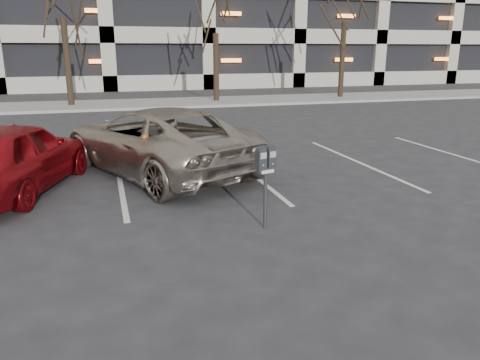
# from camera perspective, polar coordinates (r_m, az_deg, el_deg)

# --- Properties ---
(ground) EXTENTS (140.00, 140.00, 0.00)m
(ground) POSITION_cam_1_polar(r_m,az_deg,el_deg) (8.02, -3.68, -3.54)
(ground) COLOR #28282B
(ground) RESTS_ON ground
(sidewalk) EXTENTS (80.00, 4.00, 0.12)m
(sidewalk) POSITION_cam_1_polar(r_m,az_deg,el_deg) (23.59, -12.48, 9.04)
(sidewalk) COLOR gray
(sidewalk) RESTS_ON ground
(stall_lines) EXTENTS (16.90, 5.20, 0.00)m
(stall_lines) POSITION_cam_1_polar(r_m,az_deg,el_deg) (10.05, -14.45, -0.01)
(stall_lines) COLOR silver
(stall_lines) RESTS_ON ground
(parking_meter) EXTENTS (0.34, 0.21, 1.25)m
(parking_meter) POSITION_cam_1_polar(r_m,az_deg,el_deg) (6.90, 3.16, 1.59)
(parking_meter) COLOR black
(parking_meter) RESTS_ON ground
(suv_silver) EXTENTS (4.35, 5.71, 1.45)m
(suv_silver) POSITION_cam_1_polar(r_m,az_deg,el_deg) (10.35, -10.08, 4.76)
(suv_silver) COLOR #A89F8F
(suv_silver) RESTS_ON ground
(car_red) EXTENTS (2.86, 4.36, 1.38)m
(car_red) POSITION_cam_1_polar(r_m,az_deg,el_deg) (9.75, -25.92, 2.57)
(car_red) COLOR maroon
(car_red) RESTS_ON ground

